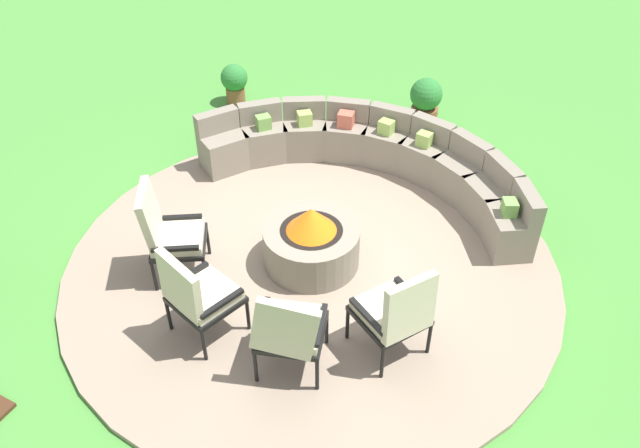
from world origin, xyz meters
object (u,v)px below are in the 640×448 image
(lounge_chair_front_right, at_px, (197,293))
(lounge_chair_back_left, at_px, (289,329))
(potted_plant_1, at_px, (426,101))
(potted_plant_2, at_px, (234,82))
(lounge_chair_front_left, at_px, (168,231))
(curved_stone_bench, at_px, (374,158))
(fire_pit, at_px, (311,242))
(lounge_chair_back_right, at_px, (396,311))

(lounge_chair_front_right, distance_m, lounge_chair_back_left, 0.97)
(lounge_chair_front_right, relative_size, potted_plant_1, 1.45)
(potted_plant_2, bearing_deg, lounge_chair_front_right, -60.51)
(lounge_chair_front_left, relative_size, lounge_chair_back_left, 1.09)
(curved_stone_bench, height_order, lounge_chair_back_left, lounge_chair_back_left)
(lounge_chair_front_right, bearing_deg, potted_plant_1, 101.15)
(potted_plant_2, bearing_deg, fire_pit, -44.67)
(potted_plant_1, distance_m, potted_plant_2, 2.93)
(potted_plant_1, xyz_separation_m, potted_plant_2, (-2.85, -0.70, -0.05))
(potted_plant_1, bearing_deg, curved_stone_bench, -92.03)
(lounge_chair_front_left, distance_m, potted_plant_1, 4.50)
(fire_pit, bearing_deg, potted_plant_2, 135.33)
(lounge_chair_front_right, height_order, potted_plant_2, lounge_chair_front_right)
(fire_pit, height_order, potted_plant_2, fire_pit)
(fire_pit, xyz_separation_m, lounge_chair_back_right, (1.27, -0.76, 0.25))
(fire_pit, height_order, curved_stone_bench, curved_stone_bench)
(fire_pit, bearing_deg, lounge_chair_front_left, -146.42)
(lounge_chair_back_right, bearing_deg, curved_stone_bench, 57.95)
(lounge_chair_back_right, bearing_deg, lounge_chair_back_left, 160.04)
(lounge_chair_front_right, xyz_separation_m, lounge_chair_back_right, (1.72, 0.65, -0.01))
(lounge_chair_front_left, relative_size, potted_plant_2, 1.78)
(potted_plant_1, bearing_deg, lounge_chair_front_right, -95.41)
(lounge_chair_front_right, bearing_deg, curved_stone_bench, 99.34)
(fire_pit, distance_m, lounge_chair_front_left, 1.51)
(lounge_chair_front_left, distance_m, lounge_chair_back_left, 1.84)
(lounge_chair_front_right, relative_size, potted_plant_2, 1.70)
(curved_stone_bench, bearing_deg, lounge_chair_back_left, -79.84)
(fire_pit, bearing_deg, lounge_chair_back_right, -30.80)
(curved_stone_bench, distance_m, potted_plant_1, 1.72)
(lounge_chair_front_right, bearing_deg, lounge_chair_front_left, 159.69)
(curved_stone_bench, height_order, lounge_chair_front_left, lounge_chair_front_left)
(lounge_chair_front_left, xyz_separation_m, potted_plant_1, (1.25, 4.32, -0.23))
(fire_pit, relative_size, lounge_chair_front_left, 0.94)
(curved_stone_bench, distance_m, lounge_chair_front_right, 3.22)
(potted_plant_1, bearing_deg, potted_plant_2, -166.26)
(fire_pit, relative_size, potted_plant_2, 1.67)
(lounge_chair_back_left, distance_m, potted_plant_2, 5.37)
(potted_plant_1, bearing_deg, lounge_chair_front_left, -106.15)
(curved_stone_bench, distance_m, lounge_chair_front_left, 2.87)
(lounge_chair_front_right, xyz_separation_m, lounge_chair_back_left, (0.97, 0.03, -0.02))
(fire_pit, relative_size, potted_plant_1, 1.43)
(fire_pit, height_order, potted_plant_1, fire_pit)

